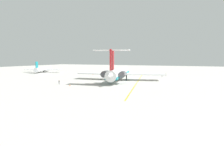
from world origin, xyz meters
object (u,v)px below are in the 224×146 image
(airliner_mid_left, at_px, (44,69))
(safety_cone_nose, at_px, (93,75))
(safety_cone_wingtip, at_px, (70,85))
(ground_crew_near_nose, at_px, (59,82))
(main_jetliner, at_px, (119,72))
(ground_crew_near_tail, at_px, (166,74))
(ground_crew_portside, at_px, (162,75))

(airliner_mid_left, xyz_separation_m, safety_cone_nose, (-5.50, -45.86, -2.19))
(safety_cone_nose, distance_m, safety_cone_wingtip, 46.75)
(ground_crew_near_nose, height_order, safety_cone_nose, ground_crew_near_nose)
(main_jetliner, distance_m, ground_crew_near_nose, 28.63)
(airliner_mid_left, height_order, ground_crew_near_nose, airliner_mid_left)
(safety_cone_nose, bearing_deg, safety_cone_wingtip, -161.18)
(main_jetliner, xyz_separation_m, ground_crew_near_tail, (28.96, -18.39, -2.67))
(ground_crew_portside, distance_m, safety_cone_nose, 42.71)
(ground_crew_near_tail, bearing_deg, main_jetliner, -134.70)
(airliner_mid_left, height_order, ground_crew_portside, airliner_mid_left)
(main_jetliner, bearing_deg, ground_crew_portside, -47.11)
(ground_crew_near_tail, xyz_separation_m, ground_crew_portside, (-5.29, 1.51, -0.09))
(ground_crew_near_nose, distance_m, ground_crew_portside, 57.57)
(main_jetliner, xyz_separation_m, ground_crew_near_nose, (-22.72, 17.20, -2.67))
(ground_crew_near_nose, distance_m, ground_crew_near_tail, 62.76)
(ground_crew_portside, bearing_deg, safety_cone_wingtip, -74.62)
(airliner_mid_left, bearing_deg, safety_cone_nose, -118.80)
(main_jetliner, distance_m, airliner_mid_left, 75.84)
(ground_crew_near_tail, bearing_deg, ground_crew_portside, -118.26)
(ground_crew_near_tail, relative_size, ground_crew_portside, 1.09)
(main_jetliner, relative_size, ground_crew_portside, 28.90)
(ground_crew_near_nose, bearing_deg, ground_crew_near_tail, -117.28)
(airliner_mid_left, xyz_separation_m, ground_crew_near_nose, (-47.98, -54.29, -1.33))
(airliner_mid_left, distance_m, safety_cone_nose, 46.24)
(airliner_mid_left, distance_m, ground_crew_near_nose, 72.47)
(safety_cone_wingtip, bearing_deg, airliner_mid_left, 50.77)
(ground_crew_near_nose, xyz_separation_m, safety_cone_wingtip, (-1.78, -6.64, -0.86))
(ground_crew_portside, relative_size, safety_cone_nose, 2.99)
(ground_crew_near_tail, height_order, ground_crew_portside, ground_crew_near_tail)
(safety_cone_wingtip, bearing_deg, safety_cone_nose, 18.82)
(main_jetliner, bearing_deg, ground_crew_near_nose, 131.25)
(ground_crew_near_tail, relative_size, safety_cone_wingtip, 3.26)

